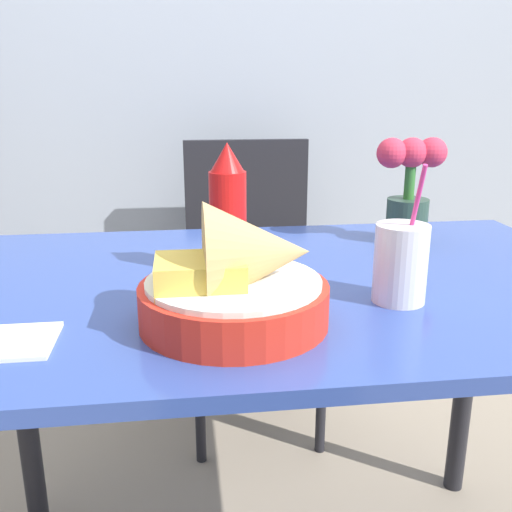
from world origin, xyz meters
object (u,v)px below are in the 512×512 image
object	(u,v)px
chair_far_window	(250,259)
flower_vase	(409,187)
drink_cup	(400,266)
ketchup_bottle	(228,212)
food_basket	(241,282)

from	to	relation	value
chair_far_window	flower_vase	world-z (taller)	flower_vase
drink_cup	flower_vase	size ratio (longest dim) A/B	0.98
ketchup_bottle	drink_cup	distance (m)	0.31
chair_far_window	food_basket	distance (m)	1.03
food_basket	ketchup_bottle	world-z (taller)	ketchup_bottle
chair_far_window	food_basket	bearing A→B (deg)	-97.55
food_basket	ketchup_bottle	xyz separation A→B (m)	(0.00, 0.22, 0.05)
chair_far_window	drink_cup	bearing A→B (deg)	-82.47
chair_far_window	food_basket	size ratio (longest dim) A/B	3.36
food_basket	ketchup_bottle	distance (m)	0.23
food_basket	chair_far_window	bearing A→B (deg)	82.45
ketchup_bottle	drink_cup	size ratio (longest dim) A/B	1.07
food_basket	flower_vase	world-z (taller)	flower_vase
ketchup_bottle	chair_far_window	bearing A→B (deg)	80.36
chair_far_window	food_basket	world-z (taller)	food_basket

